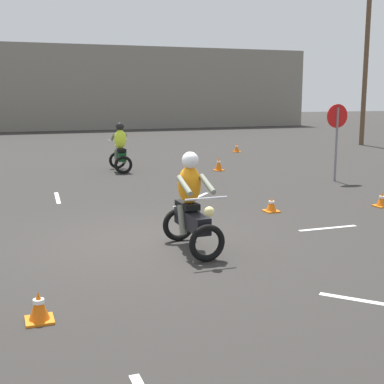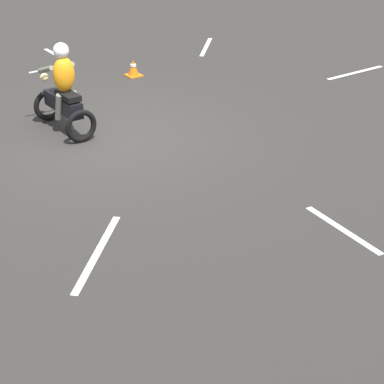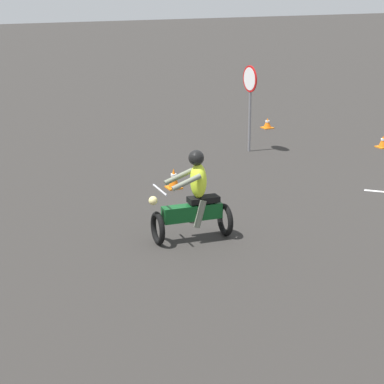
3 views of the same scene
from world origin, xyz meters
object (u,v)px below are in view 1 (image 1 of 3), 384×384
object	(u,v)px
traffic_cone_far_right	(271,205)
traffic_cone_mid_center	(382,200)
stop_sign	(337,127)
traffic_cone_near_left	(219,164)
traffic_cone_far_center	(237,148)
motorcycle_rider_background	(120,150)
utility_pole_near	(366,65)
traffic_cone_mid_left	(39,307)
motorcycle_rider_foreground	(191,208)

from	to	relation	value
traffic_cone_far_right	traffic_cone_mid_center	bearing A→B (deg)	-8.50
stop_sign	traffic_cone_near_left	distance (m)	4.30
traffic_cone_far_right	traffic_cone_far_center	xyz separation A→B (m)	(4.54, 11.64, 0.03)
motorcycle_rider_background	traffic_cone_far_right	xyz separation A→B (m)	(1.76, -7.42, -0.57)
motorcycle_rider_background	traffic_cone_mid_center	size ratio (longest dim) A/B	4.99
traffic_cone_far_center	utility_pole_near	size ratio (longest dim) A/B	0.05
traffic_cone_near_left	motorcycle_rider_background	bearing A→B (deg)	162.63
traffic_cone_near_left	traffic_cone_mid_left	world-z (taller)	traffic_cone_near_left
traffic_cone_near_left	utility_pole_near	xyz separation A→B (m)	(10.63, 6.17, 3.84)
motorcycle_rider_foreground	traffic_cone_far_right	world-z (taller)	motorcycle_rider_foreground
traffic_cone_far_right	traffic_cone_far_center	distance (m)	12.49
traffic_cone_mid_left	utility_pole_near	distance (m)	24.55
traffic_cone_mid_left	traffic_cone_far_right	bearing A→B (deg)	38.68
traffic_cone_near_left	traffic_cone_mid_left	xyz separation A→B (m)	(-6.78, -10.69, -0.05)
motorcycle_rider_foreground	traffic_cone_mid_center	world-z (taller)	motorcycle_rider_foreground
stop_sign	traffic_cone_mid_center	distance (m)	4.03
traffic_cone_near_left	traffic_cone_far_right	xyz separation A→B (m)	(-1.44, -6.42, -0.06)
motorcycle_rider_background	traffic_cone_mid_center	world-z (taller)	motorcycle_rider_background
traffic_cone_far_right	utility_pole_near	bearing A→B (deg)	46.21
traffic_cone_mid_left	utility_pole_near	world-z (taller)	utility_pole_near
motorcycle_rider_foreground	traffic_cone_near_left	world-z (taller)	motorcycle_rider_foreground
stop_sign	traffic_cone_near_left	bearing A→B (deg)	126.55
motorcycle_rider_foreground	traffic_cone_far_center	world-z (taller)	motorcycle_rider_foreground
traffic_cone_near_left	traffic_cone_mid_center	world-z (taller)	traffic_cone_near_left
utility_pole_near	traffic_cone_mid_left	bearing A→B (deg)	-135.91
stop_sign	traffic_cone_mid_center	xyz separation A→B (m)	(-1.18, -3.56, -1.48)
motorcycle_rider_background	stop_sign	bearing A→B (deg)	-33.32
motorcycle_rider_background	utility_pole_near	bearing A→B (deg)	24.36
traffic_cone_near_left	utility_pole_near	size ratio (longest dim) A/B	0.06
traffic_cone_far_center	stop_sign	bearing A→B (deg)	-94.56
motorcycle_rider_background	traffic_cone_far_right	world-z (taller)	motorcycle_rider_background
motorcycle_rider_foreground	traffic_cone_far_right	size ratio (longest dim) A/B	5.08
motorcycle_rider_foreground	traffic_cone_far_center	bearing A→B (deg)	-118.80
motorcycle_rider_foreground	traffic_cone_far_right	distance (m)	3.51
motorcycle_rider_background	traffic_cone_mid_center	distance (m)	9.01
stop_sign	utility_pole_near	xyz separation A→B (m)	(8.21, 9.43, 2.42)
traffic_cone_mid_center	traffic_cone_far_right	size ratio (longest dim) A/B	1.02
traffic_cone_near_left	traffic_cone_mid_left	size ratio (longest dim) A/B	1.26
traffic_cone_mid_center	motorcycle_rider_foreground	bearing A→B (deg)	-161.78
stop_sign	traffic_cone_far_center	distance (m)	8.63
stop_sign	traffic_cone_far_center	bearing A→B (deg)	85.44
traffic_cone_mid_center	traffic_cone_far_center	world-z (taller)	traffic_cone_far_center
stop_sign	traffic_cone_mid_center	size ratio (longest dim) A/B	6.92
traffic_cone_mid_left	traffic_cone_far_center	size ratio (longest dim) A/B	0.93
stop_sign	traffic_cone_mid_left	distance (m)	11.92
motorcycle_rider_background	utility_pole_near	xyz separation A→B (m)	(13.83, 5.17, 3.33)
motorcycle_rider_foreground	utility_pole_near	distance (m)	21.15
motorcycle_rider_background	stop_sign	size ratio (longest dim) A/B	0.72
traffic_cone_far_center	traffic_cone_near_left	bearing A→B (deg)	-120.65
motorcycle_rider_foreground	motorcycle_rider_background	bearing A→B (deg)	-96.76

